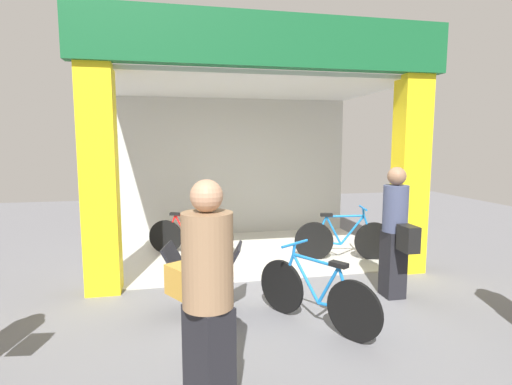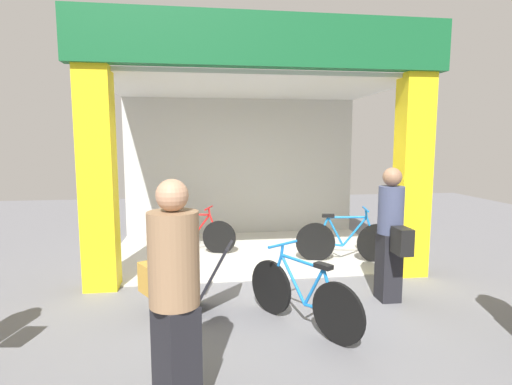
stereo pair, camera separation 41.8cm
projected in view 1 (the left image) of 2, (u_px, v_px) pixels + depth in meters
name	position (u px, v px, depth m)	size (l,w,h in m)	color
ground_plane	(267.00, 280.00, 5.63)	(17.47, 17.47, 0.00)	slate
shop_facade	(247.00, 144.00, 6.86)	(4.93, 3.32, 3.54)	beige
bicycle_inside_0	(344.00, 239.00, 6.54)	(1.58, 0.48, 0.89)	black
bicycle_inside_1	(191.00, 235.00, 6.92)	(1.43, 0.53, 0.82)	black
bicycle_parked_0	(315.00, 295.00, 4.20)	(0.88, 1.31, 0.85)	black
sandwich_board_sign	(203.00, 279.00, 4.52)	(0.94, 0.64, 0.80)	black
pedestrian_0	(207.00, 295.00, 2.78)	(0.55, 0.67, 1.68)	black
pedestrian_2	(396.00, 232.00, 4.92)	(0.30, 0.59, 1.63)	black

